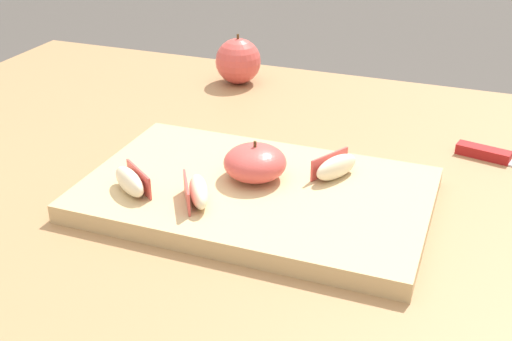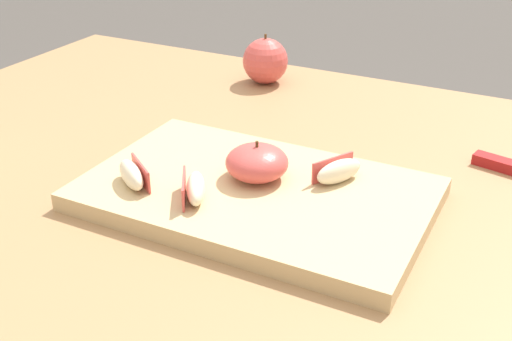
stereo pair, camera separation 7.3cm
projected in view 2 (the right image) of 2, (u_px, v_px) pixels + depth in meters
name	position (u px, v px, depth m)	size (l,w,h in m)	color
dining_table	(231.00, 259.00, 0.83)	(1.19, 0.93, 0.76)	#9E754C
cutting_board	(256.00, 194.00, 0.74)	(0.39, 0.25, 0.02)	tan
apple_half_skin_up	(257.00, 162.00, 0.75)	(0.07, 0.07, 0.05)	#D14C47
apple_wedge_near_knife	(338.00, 171.00, 0.74)	(0.05, 0.06, 0.03)	beige
apple_wedge_front	(132.00, 175.00, 0.73)	(0.06, 0.05, 0.03)	beige
apple_wedge_right	(193.00, 188.00, 0.71)	(0.05, 0.06, 0.03)	beige
paring_knife	(511.00, 168.00, 0.81)	(0.16, 0.05, 0.01)	silver
whole_apple_pink_lady	(265.00, 61.00, 1.10)	(0.08, 0.08, 0.09)	#D14C47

